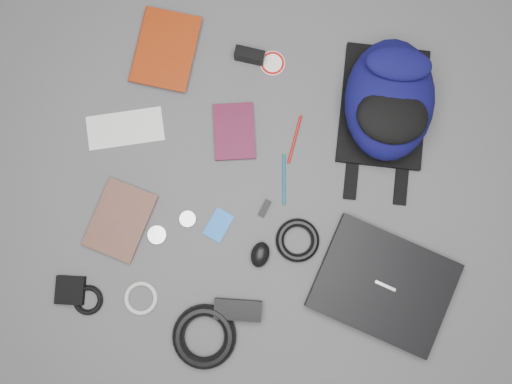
# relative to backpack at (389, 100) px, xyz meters

# --- Properties ---
(ground) EXTENTS (4.00, 4.00, 0.00)m
(ground) POSITION_rel_backpack_xyz_m (-0.37, -0.32, -0.09)
(ground) COLOR #4F4F51
(ground) RESTS_ON ground
(backpack) EXTENTS (0.29, 0.42, 0.17)m
(backpack) POSITION_rel_backpack_xyz_m (0.00, 0.00, 0.00)
(backpack) COLOR #080733
(backpack) RESTS_ON ground
(laptop) EXTENTS (0.47, 0.41, 0.04)m
(laptop) POSITION_rel_backpack_xyz_m (0.05, -0.56, -0.07)
(laptop) COLOR black
(laptop) RESTS_ON ground
(textbook_red) EXTENTS (0.21, 0.27, 0.03)m
(textbook_red) POSITION_rel_backpack_xyz_m (-0.80, 0.12, -0.07)
(textbook_red) COLOR maroon
(textbook_red) RESTS_ON ground
(comic_book) EXTENTS (0.22, 0.26, 0.02)m
(comic_book) POSITION_rel_backpack_xyz_m (-0.86, -0.42, -0.08)
(comic_book) COLOR #B4540C
(comic_book) RESTS_ON ground
(envelope) EXTENTS (0.26, 0.17, 0.00)m
(envelope) POSITION_rel_backpack_xyz_m (-0.80, -0.16, -0.08)
(envelope) COLOR silver
(envelope) RESTS_ON ground
(dvd_case) EXTENTS (0.15, 0.20, 0.01)m
(dvd_case) POSITION_rel_backpack_xyz_m (-0.46, -0.13, -0.08)
(dvd_case) COLOR #3D0B1E
(dvd_case) RESTS_ON ground
(compact_camera) EXTENTS (0.10, 0.04, 0.05)m
(compact_camera) POSITION_rel_backpack_xyz_m (-0.44, 0.11, -0.06)
(compact_camera) COLOR black
(compact_camera) RESTS_ON ground
(sticker_disc) EXTENTS (0.09, 0.09, 0.00)m
(sticker_disc) POSITION_rel_backpack_xyz_m (-0.36, 0.11, -0.09)
(sticker_disc) COLOR white
(sticker_disc) RESTS_ON ground
(pen_teal) EXTENTS (0.03, 0.16, 0.01)m
(pen_teal) POSITION_rel_backpack_xyz_m (-0.29, -0.26, -0.08)
(pen_teal) COLOR #0A5062
(pen_teal) RESTS_ON ground
(pen_red) EXTENTS (0.03, 0.16, 0.01)m
(pen_red) POSITION_rel_backpack_xyz_m (-0.27, -0.13, -0.08)
(pen_red) COLOR #A20F0C
(pen_red) RESTS_ON ground
(id_badge) EXTENTS (0.09, 0.11, 0.00)m
(id_badge) POSITION_rel_backpack_xyz_m (-0.47, -0.43, -0.08)
(id_badge) COLOR blue
(id_badge) RESTS_ON ground
(usb_black) EXTENTS (0.04, 0.06, 0.01)m
(usb_black) POSITION_rel_backpack_xyz_m (-0.34, -0.36, -0.08)
(usb_black) COLOR black
(usb_black) RESTS_ON ground
(mouse) EXTENTS (0.07, 0.09, 0.04)m
(mouse) POSITION_rel_backpack_xyz_m (-0.34, -0.50, -0.07)
(mouse) COLOR black
(mouse) RESTS_ON ground
(headphone_left) EXTENTS (0.07, 0.07, 0.01)m
(headphone_left) POSITION_rel_backpack_xyz_m (-0.66, -0.48, -0.08)
(headphone_left) COLOR silver
(headphone_left) RESTS_ON ground
(headphone_right) EXTENTS (0.06, 0.06, 0.01)m
(headphone_right) POSITION_rel_backpack_xyz_m (-0.57, -0.42, -0.08)
(headphone_right) COLOR #A9A9AB
(headphone_right) RESTS_ON ground
(cable_coil) EXTENTS (0.17, 0.17, 0.03)m
(cable_coil) POSITION_rel_backpack_xyz_m (-0.23, -0.45, -0.07)
(cable_coil) COLOR black
(cable_coil) RESTS_ON ground
(power_brick) EXTENTS (0.15, 0.07, 0.04)m
(power_brick) POSITION_rel_backpack_xyz_m (-0.39, -0.68, -0.07)
(power_brick) COLOR black
(power_brick) RESTS_ON ground
(power_cord_coil) EXTENTS (0.25, 0.25, 0.04)m
(power_cord_coil) POSITION_rel_backpack_xyz_m (-0.48, -0.77, -0.07)
(power_cord_coil) COLOR black
(power_cord_coil) RESTS_ON ground
(pouch) EXTENTS (0.09, 0.09, 0.02)m
(pouch) POSITION_rel_backpack_xyz_m (-0.90, -0.67, -0.08)
(pouch) COLOR black
(pouch) RESTS_ON ground
(earbud_coil) EXTENTS (0.10, 0.10, 0.02)m
(earbud_coil) POSITION_rel_backpack_xyz_m (-0.84, -0.70, -0.08)
(earbud_coil) COLOR black
(earbud_coil) RESTS_ON ground
(white_cable_coil) EXTENTS (0.12, 0.12, 0.01)m
(white_cable_coil) POSITION_rel_backpack_xyz_m (-0.69, -0.68, -0.08)
(white_cable_coil) COLOR beige
(white_cable_coil) RESTS_ON ground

